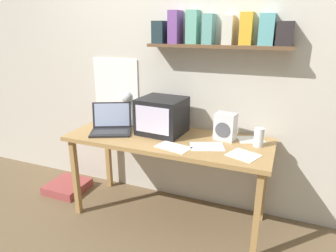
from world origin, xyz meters
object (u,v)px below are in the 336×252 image
at_px(printed_handout, 207,146).
at_px(corner_desk, 168,145).
at_px(open_notebook, 243,155).
at_px(floor_cushion, 68,186).
at_px(juice_glass, 259,138).
at_px(loose_paper_near_laptop, 173,147).
at_px(crt_monitor, 162,116).
at_px(laptop, 111,125).
at_px(space_heater, 225,127).
at_px(loose_paper_near_monitor, 251,140).
at_px(desk_lamp, 128,103).

bearing_deg(printed_handout, corner_desk, 168.41).
xyz_separation_m(open_notebook, floor_cushion, (-1.76, 0.14, -0.71)).
xyz_separation_m(juice_glass, open_notebook, (-0.08, -0.22, -0.06)).
relative_size(printed_handout, loose_paper_near_laptop, 1.05).
xyz_separation_m(crt_monitor, laptop, (-0.42, -0.13, -0.09)).
bearing_deg(laptop, juice_glass, -19.16).
distance_m(loose_paper_near_laptop, open_notebook, 0.52).
bearing_deg(space_heater, printed_handout, -105.95).
relative_size(loose_paper_near_monitor, floor_cushion, 0.68).
relative_size(space_heater, loose_paper_near_monitor, 0.86).
bearing_deg(desk_lamp, loose_paper_near_laptop, -24.36).
distance_m(juice_glass, floor_cushion, 1.99).
height_order(laptop, printed_handout, laptop).
height_order(corner_desk, floor_cushion, corner_desk).
xyz_separation_m(loose_paper_near_laptop, open_notebook, (0.51, 0.05, 0.00)).
distance_m(corner_desk, loose_paper_near_monitor, 0.67).
bearing_deg(loose_paper_near_monitor, crt_monitor, -171.09).
relative_size(laptop, floor_cushion, 1.13).
relative_size(desk_lamp, space_heater, 1.47).
relative_size(corner_desk, loose_paper_near_laptop, 5.85).
relative_size(space_heater, loose_paper_near_laptop, 0.77).
xyz_separation_m(laptop, printed_handout, (0.86, -0.03, -0.06)).
xyz_separation_m(corner_desk, open_notebook, (0.63, -0.13, 0.07)).
relative_size(corner_desk, floor_cushion, 4.51).
distance_m(space_heater, open_notebook, 0.34).
distance_m(open_notebook, floor_cushion, 1.90).
xyz_separation_m(corner_desk, space_heater, (0.44, 0.13, 0.18)).
bearing_deg(desk_lamp, open_notebook, -8.58).
distance_m(laptop, printed_handout, 0.86).
bearing_deg(space_heater, corner_desk, -155.00).
bearing_deg(crt_monitor, loose_paper_near_monitor, 13.44).
relative_size(corner_desk, juice_glass, 11.51).
relative_size(laptop, loose_paper_near_monitor, 1.65).
xyz_separation_m(space_heater, open_notebook, (0.19, -0.26, -0.11)).
distance_m(loose_paper_near_laptop, loose_paper_near_monitor, 0.65).
bearing_deg(laptop, floor_cushion, 150.16).
bearing_deg(juice_glass, desk_lamp, 176.87).
bearing_deg(open_notebook, laptop, 175.42).
height_order(corner_desk, laptop, laptop).
relative_size(crt_monitor, printed_handout, 1.31).
height_order(desk_lamp, juice_glass, desk_lamp).
distance_m(laptop, space_heater, 0.97).
xyz_separation_m(desk_lamp, juice_glass, (1.15, -0.06, -0.15)).
bearing_deg(laptop, desk_lamp, 45.15).
relative_size(desk_lamp, juice_glass, 2.22).
xyz_separation_m(desk_lamp, loose_paper_near_monitor, (1.08, 0.06, -0.21)).
bearing_deg(floor_cushion, corner_desk, -0.60).
xyz_separation_m(desk_lamp, open_notebook, (1.08, -0.28, -0.21)).
relative_size(crt_monitor, space_heater, 1.80).
height_order(corner_desk, open_notebook, open_notebook).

